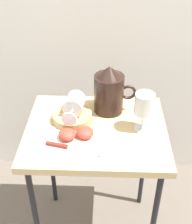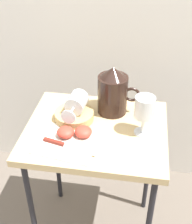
# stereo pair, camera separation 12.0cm
# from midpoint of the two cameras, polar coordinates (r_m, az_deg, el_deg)

# --- Properties ---
(table) EXTENTS (0.57, 0.47, 0.70)m
(table) POSITION_cam_midpoint_polar(r_m,az_deg,el_deg) (1.29, -2.67, -5.54)
(table) COLOR tan
(table) RESTS_ON ground_plane
(linen_napkin) EXTENTS (0.26, 0.22, 0.00)m
(linen_napkin) POSITION_cam_midpoint_polar(r_m,az_deg,el_deg) (1.18, -8.02, -6.10)
(linen_napkin) COLOR silver
(linen_napkin) RESTS_ON table
(basket_tray) EXTENTS (0.16, 0.16, 0.03)m
(basket_tray) POSITION_cam_midpoint_polar(r_m,az_deg,el_deg) (1.29, -7.06, -1.05)
(basket_tray) COLOR tan
(basket_tray) RESTS_ON table
(pitcher) EXTENTS (0.18, 0.13, 0.21)m
(pitcher) POSITION_cam_midpoint_polar(r_m,az_deg,el_deg) (1.30, -0.20, 3.42)
(pitcher) COLOR black
(pitcher) RESTS_ON table
(wine_glass_upright) EXTENTS (0.08, 0.08, 0.17)m
(wine_glass_upright) POSITION_cam_midpoint_polar(r_m,az_deg,el_deg) (1.18, 6.04, 1.16)
(wine_glass_upright) COLOR silver
(wine_glass_upright) RESTS_ON table
(wine_glass_tipped_near) EXTENTS (0.09, 0.16, 0.08)m
(wine_glass_tipped_near) POSITION_cam_midpoint_polar(r_m,az_deg,el_deg) (1.26, -6.77, 1.35)
(wine_glass_tipped_near) COLOR silver
(wine_glass_tipped_near) RESTS_ON basket_tray
(apple_half_left) EXTENTS (0.07, 0.07, 0.04)m
(apple_half_left) POSITION_cam_midpoint_polar(r_m,az_deg,el_deg) (1.19, -8.25, -4.24)
(apple_half_left) COLOR #CC3D2D
(apple_half_left) RESTS_ON linen_napkin
(apple_half_right) EXTENTS (0.07, 0.07, 0.04)m
(apple_half_right) POSITION_cam_midpoint_polar(r_m,az_deg,el_deg) (1.19, -4.92, -3.95)
(apple_half_right) COLOR #CC3D2D
(apple_half_right) RESTS_ON linen_napkin
(knife) EXTENTS (0.21, 0.06, 0.01)m
(knife) POSITION_cam_midpoint_polar(r_m,az_deg,el_deg) (1.16, -8.76, -6.53)
(knife) COLOR silver
(knife) RESTS_ON linen_napkin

